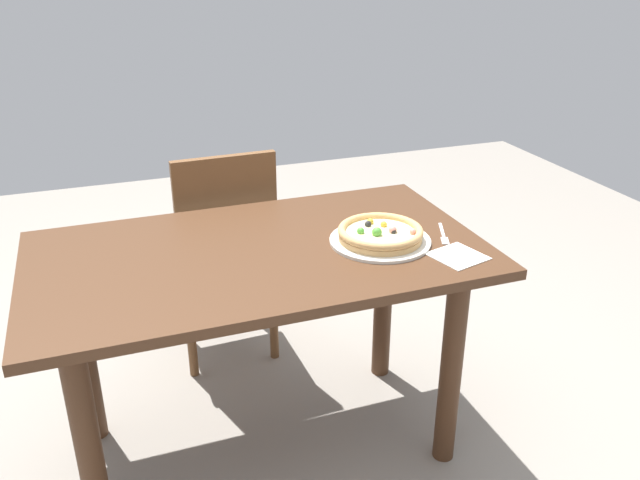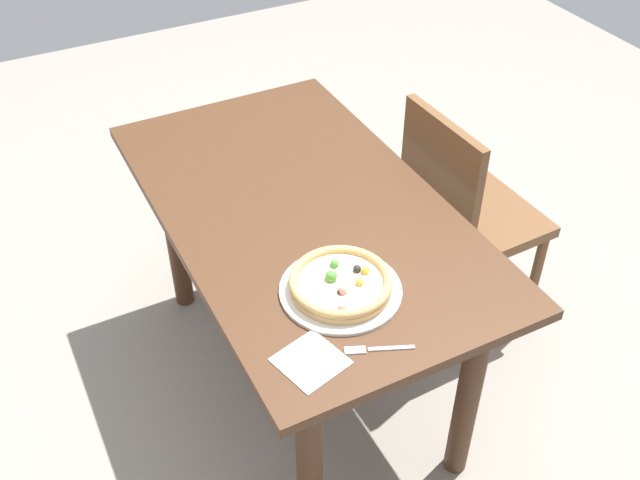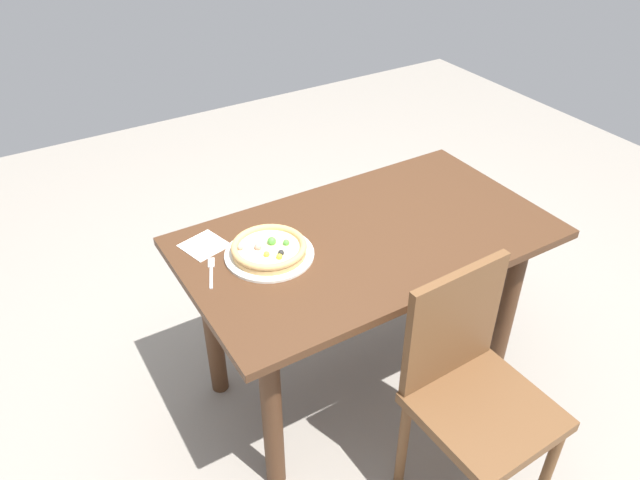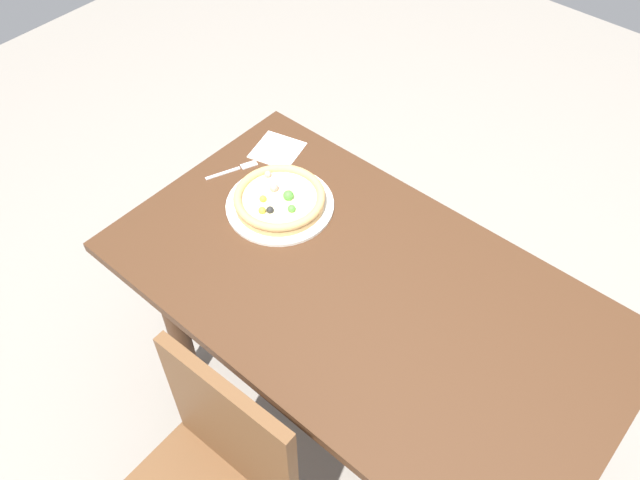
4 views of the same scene
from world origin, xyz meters
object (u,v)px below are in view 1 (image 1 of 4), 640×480
Objects in this scene: napkin at (458,256)px; pizza at (380,233)px; chair_near at (222,245)px; plate at (380,241)px; dining_table at (260,287)px; fork at (443,235)px.

pizza is at bearing -44.92° from napkin.
pizza is at bearing -63.44° from chair_near.
chair_near is at bearing -61.50° from plate.
dining_table is at bearing -24.30° from napkin.
pizza is (-0.37, 0.07, 0.16)m from dining_table.
pizza reaches higher than napkin.
plate is (-0.37, 0.67, 0.25)m from chair_near.
fork is at bearing 170.35° from dining_table.
plate reaches higher than fork.
pizza is 0.21m from fork.
dining_table is at bearing -92.17° from chair_near.
dining_table is 0.41m from pizza.
fork is (-0.57, 0.70, 0.25)m from chair_near.
fork is at bearing -103.51° from napkin.
fork is 1.13× the size of napkin.
chair_near is 0.80m from plate.
chair_near is at bearing -61.49° from pizza.
chair_near is 6.41× the size of napkin.
chair_near reaches higher than napkin.
dining_table is 8.59× the size of fork.
pizza reaches higher than fork.
napkin is (0.04, 0.15, -0.00)m from fork.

